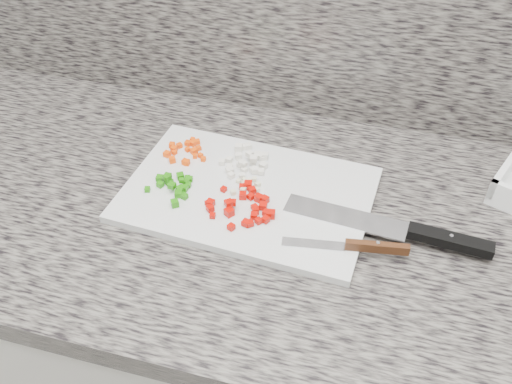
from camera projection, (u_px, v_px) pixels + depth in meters
cabinet at (294, 371)px, 1.24m from camera, size 3.92×0.62×0.86m
countertop at (306, 224)px, 0.94m from camera, size 3.96×0.64×0.04m
cutting_board at (248, 194)px, 0.96m from camera, size 0.42×0.30×0.01m
carrot_pile at (185, 151)px, 1.03m from camera, size 0.08×0.08×0.01m
onion_pile at (248, 161)px, 1.01m from camera, size 0.09×0.10×0.02m
green_pepper_pile at (175, 185)px, 0.96m from camera, size 0.08×0.08×0.02m
red_pepper_pile at (244, 205)px, 0.92m from camera, size 0.12×0.12×0.02m
garlic_pile at (247, 185)px, 0.96m from camera, size 0.05×0.05×0.01m
chef_knife at (413, 232)px, 0.88m from camera, size 0.32×0.06×0.02m
paring_knife at (361, 246)px, 0.85m from camera, size 0.19×0.04×0.02m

